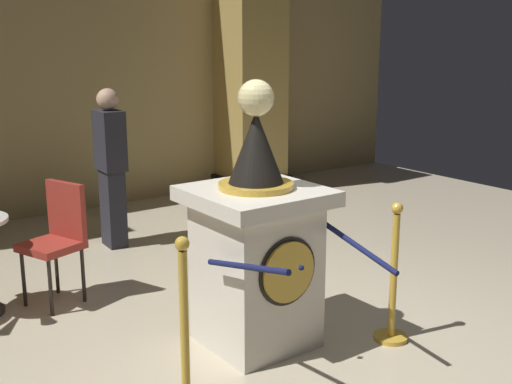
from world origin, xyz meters
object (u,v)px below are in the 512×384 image
(pedestal_clock, at_px, (256,247))
(cafe_chair_red, at_px, (58,232))
(stanchion_far, at_px, (393,293))
(stanchion_near, at_px, (185,353))
(bystander_guest, at_px, (111,165))

(pedestal_clock, xyz_separation_m, cafe_chair_red, (-0.82, 1.51, -0.12))
(stanchion_far, xyz_separation_m, cafe_chair_red, (-1.61, 2.04, 0.23))
(pedestal_clock, distance_m, cafe_chair_red, 1.72)
(pedestal_clock, xyz_separation_m, stanchion_far, (0.78, -0.53, -0.35))
(stanchion_near, bearing_deg, stanchion_far, -1.96)
(stanchion_near, xyz_separation_m, stanchion_far, (1.62, -0.06, -0.02))
(pedestal_clock, relative_size, stanchion_far, 1.82)
(stanchion_far, relative_size, cafe_chair_red, 1.03)
(stanchion_near, distance_m, bystander_guest, 3.23)
(bystander_guest, bearing_deg, pedestal_clock, -92.52)
(cafe_chair_red, bearing_deg, stanchion_near, -90.37)
(pedestal_clock, bearing_deg, stanchion_far, -34.00)
(pedestal_clock, bearing_deg, bystander_guest, 87.48)
(pedestal_clock, height_order, stanchion_near, pedestal_clock)
(bystander_guest, bearing_deg, cafe_chair_red, -131.18)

